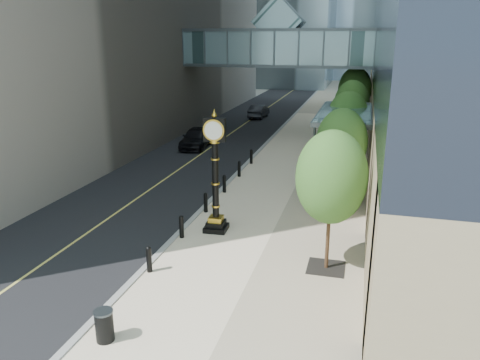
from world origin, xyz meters
The scene contains 13 objects.
ground centered at (0.00, 0.00, 0.00)m, with size 320.00×320.00×0.00m, color gray.
road centered at (-7.00, 40.00, 0.01)m, with size 8.00×180.00×0.02m, color black.
sidewalk centered at (1.00, 40.00, 0.03)m, with size 8.00×180.00×0.06m, color beige.
curb centered at (-3.00, 40.00, 0.04)m, with size 0.25×180.00×0.07m, color gray.
skywalk centered at (-3.00, 28.00, 7.71)m, with size 17.00×4.20×5.80m.
entrance_canopy centered at (3.48, 14.00, 4.19)m, with size 3.00×8.00×4.38m.
bollard_row centered at (-2.70, 9.00, 0.51)m, with size 0.20×16.20×0.90m.
street_trees centered at (3.60, 17.09, 3.70)m, with size 2.86×28.71×5.88m.
street_clock centered at (-1.50, 5.34, 2.36)m, with size 1.04×1.04×5.31m.
trash_bin centered at (-2.14, -3.09, 0.51)m, with size 0.52×0.52×0.90m, color black.
pedestrian centered at (2.59, 13.21, 1.02)m, with size 0.70×0.46×1.92m, color beige.
car_near centered at (-8.07, 20.82, 0.82)m, with size 1.88×4.68×1.59m, color black.
car_far centered at (-6.48, 36.03, 0.71)m, with size 1.46×4.19×1.38m, color black.
Camera 1 is at (4.56, -13.19, 8.41)m, focal length 35.00 mm.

